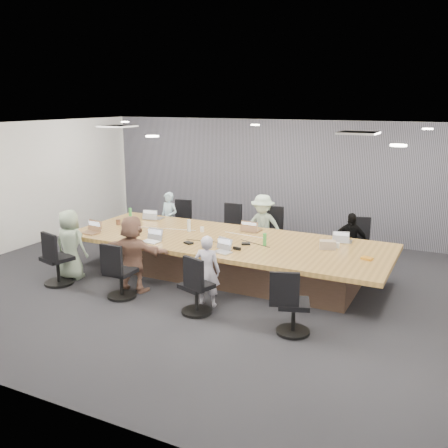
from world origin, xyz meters
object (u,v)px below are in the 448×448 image
at_px(chair_0, 177,226).
at_px(bottle_clear, 189,225).
at_px(person_6, 207,271).
at_px(snack_packet, 367,258).
at_px(person_3, 350,242).
at_px(chair_7, 294,309).
at_px(laptop_4, 90,233).
at_px(chair_1, 229,231).
at_px(laptop_5, 151,242).
at_px(chair_3, 353,248).
at_px(conference_table, 226,256).
at_px(person_2, 262,227).
at_px(chair_5, 121,276).
at_px(bottle_green_left, 130,213).
at_px(person_0, 169,219).
at_px(mug_brown, 118,222).
at_px(laptop_3, 344,241).
at_px(person_5, 133,254).
at_px(laptop_2, 252,230).
at_px(stapler, 237,248).
at_px(chair_2, 268,235).
at_px(chair_4, 58,263).
at_px(person_4, 70,244).
at_px(chair_6, 197,290).
at_px(canvas_bag, 328,245).
at_px(laptop_0, 155,218).
at_px(bottle_green_right, 265,240).

bearing_deg(chair_0, bottle_clear, 115.89).
height_order(person_6, snack_packet, person_6).
xyz_separation_m(person_3, bottle_clear, (-2.90, -1.17, 0.27)).
xyz_separation_m(chair_7, laptop_4, (-4.45, 0.90, 0.37)).
bearing_deg(chair_1, laptop_5, 80.91).
relative_size(chair_3, bottle_clear, 3.22).
distance_m(conference_table, bottle_clear, 1.03).
bearing_deg(person_2, chair_5, -119.07).
relative_size(person_6, bottle_green_left, 4.97).
xyz_separation_m(conference_table, person_0, (-2.12, 1.35, 0.21)).
height_order(laptop_4, mug_brown, mug_brown).
bearing_deg(person_2, laptop_5, -127.20).
height_order(laptop_3, person_6, person_6).
bearing_deg(person_5, laptop_2, -125.97).
bearing_deg(stapler, laptop_2, 111.70).
bearing_deg(person_2, chair_2, 84.23).
relative_size(chair_3, chair_4, 0.93).
xyz_separation_m(person_4, person_5, (1.42, -0.00, 0.02)).
relative_size(person_0, stapler, 8.52).
bearing_deg(laptop_3, bottle_green_left, -5.00).
xyz_separation_m(laptop_3, stapler, (-1.53, -1.34, 0.02)).
xyz_separation_m(chair_0, laptop_3, (4.12, -0.90, 0.38)).
xyz_separation_m(chair_0, laptop_4, (-0.43, -2.50, 0.38)).
height_order(person_2, person_3, person_2).
distance_m(chair_4, chair_6, 2.87).
distance_m(chair_6, canvas_bag, 2.49).
relative_size(chair_4, chair_6, 1.08).
height_order(person_3, laptop_5, person_3).
xyz_separation_m(laptop_0, bottle_clear, (1.21, -0.62, 0.11)).
height_order(person_0, laptop_4, person_0).
bearing_deg(bottle_green_right, laptop_0, 163.04).
relative_size(conference_table, stapler, 41.60).
xyz_separation_m(person_0, person_4, (-0.43, -2.70, 0.04)).
bearing_deg(chair_3, chair_1, -17.25).
bearing_deg(laptop_3, laptop_4, 11.22).
distance_m(chair_6, mug_brown, 3.33).
xyz_separation_m(chair_3, canvas_bag, (-0.14, -1.49, 0.44)).
bearing_deg(person_6, chair_4, -4.07).
relative_size(chair_5, snack_packet, 4.41).
bearing_deg(person_0, person_5, -63.31).
distance_m(person_2, person_3, 1.82).
xyz_separation_m(laptop_5, bottle_green_right, (1.94, 0.71, 0.10)).
height_order(chair_3, chair_7, chair_7).
relative_size(person_4, bottle_clear, 5.58).
xyz_separation_m(laptop_0, laptop_5, (0.99, -1.60, 0.00)).
relative_size(bottle_green_left, bottle_green_right, 1.05).
bearing_deg(person_0, mug_brown, -99.26).
height_order(conference_table, chair_6, chair_6).
bearing_deg(person_5, laptop_5, -94.54).
bearing_deg(chair_7, chair_4, 160.29).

